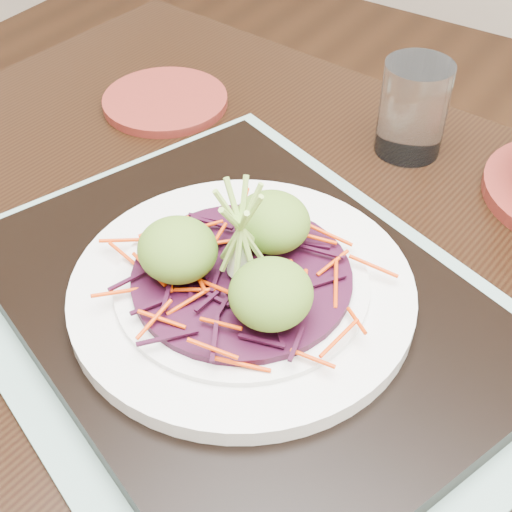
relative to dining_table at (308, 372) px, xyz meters
The scene contains 10 objects.
dining_table is the anchor object (origin of this frame).
placemat 0.11m from the dining_table, 135.33° to the right, with size 0.48×0.38×0.00m, color gray.
serving_tray 0.12m from the dining_table, 135.33° to the right, with size 0.42×0.32×0.02m, color black.
white_plate 0.14m from the dining_table, 135.33° to the right, with size 0.27×0.27×0.02m.
cabbage_bed 0.15m from the dining_table, 135.33° to the right, with size 0.17×0.17×0.01m, color #31091B.
carrot_julienne 0.16m from the dining_table, 135.33° to the right, with size 0.21×0.21×0.01m, color red, non-canonical shape.
guacamole_scoops 0.17m from the dining_table, 134.87° to the right, with size 0.15×0.13×0.05m.
scallion_garnish 0.19m from the dining_table, 135.33° to the right, with size 0.06×0.06×0.09m, color #91BC4B, non-canonical shape.
terracotta_side_plate 0.37m from the dining_table, 149.20° to the left, with size 0.14×0.14×0.01m, color maroon.
water_glass 0.29m from the dining_table, 97.49° to the left, with size 0.07×0.07×0.10m, color white.
Camera 1 is at (0.10, -0.40, 1.11)m, focal length 50.00 mm.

